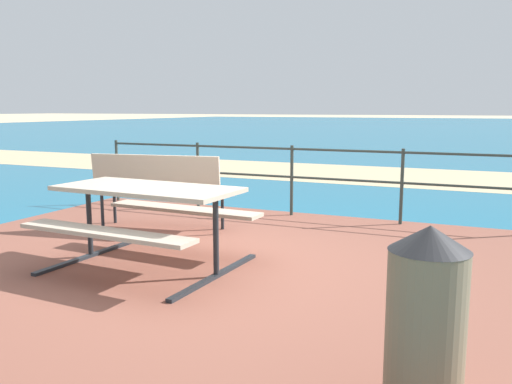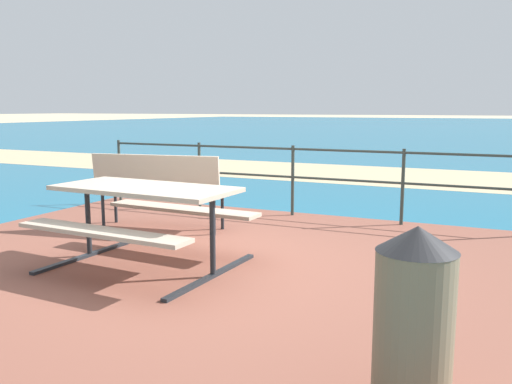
# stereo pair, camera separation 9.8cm
# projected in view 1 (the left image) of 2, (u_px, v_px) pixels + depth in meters

# --- Properties ---
(ground_plane) EXTENTS (240.00, 240.00, 0.00)m
(ground_plane) POSITION_uv_depth(u_px,v_px,m) (208.00, 265.00, 5.21)
(ground_plane) COLOR beige
(patio_paving) EXTENTS (6.40, 5.20, 0.06)m
(patio_paving) POSITION_uv_depth(u_px,v_px,m) (208.00, 262.00, 5.21)
(patio_paving) COLOR brown
(patio_paving) RESTS_ON ground
(sea_water) EXTENTS (90.00, 90.00, 0.01)m
(sea_water) POSITION_uv_depth(u_px,v_px,m) (456.00, 128.00, 41.41)
(sea_water) COLOR #196B8E
(sea_water) RESTS_ON ground
(beach_strip) EXTENTS (54.04, 4.18, 0.01)m
(beach_strip) POSITION_uv_depth(u_px,v_px,m) (371.00, 175.00, 12.25)
(beach_strip) COLOR tan
(beach_strip) RESTS_ON ground
(picnic_table) EXTENTS (1.76, 1.50, 0.75)m
(picnic_table) POSITION_uv_depth(u_px,v_px,m) (148.00, 205.00, 4.89)
(picnic_table) COLOR tan
(picnic_table) RESTS_ON patio_paving
(park_bench) EXTENTS (1.66, 0.67, 0.92)m
(park_bench) POSITION_uv_depth(u_px,v_px,m) (158.00, 185.00, 6.37)
(park_bench) COLOR #BCAD93
(park_bench) RESTS_ON patio_paving
(railing_fence) EXTENTS (5.94, 0.04, 0.96)m
(railing_fence) POSITION_uv_depth(u_px,v_px,m) (292.00, 171.00, 7.28)
(railing_fence) COLOR #2D3833
(railing_fence) RESTS_ON patio_paving
(trash_bin) EXTENTS (0.38, 0.38, 0.92)m
(trash_bin) POSITION_uv_depth(u_px,v_px,m) (426.00, 320.00, 2.53)
(trash_bin) COLOR #726047
(trash_bin) RESTS_ON patio_paving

